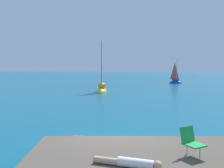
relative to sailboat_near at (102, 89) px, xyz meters
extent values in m
plane|color=#0F5675|center=(2.75, -18.63, -0.34)|extent=(160.00, 160.00, 0.00)
cube|color=brown|center=(6.17, -19.31, -0.34)|extent=(1.72, 1.52, 0.90)
cube|color=#584546|center=(1.69, -19.36, -0.34)|extent=(1.51, 1.18, 0.96)
ellipsoid|color=yellow|center=(0.00, 0.02, -0.34)|extent=(1.55, 3.41, 1.13)
cube|color=yellow|center=(0.00, 0.02, 0.41)|extent=(0.97, 1.53, 0.37)
cylinder|color=#B7B7BC|center=(-0.04, 0.32, 2.79)|extent=(0.12, 0.12, 5.14)
cylinder|color=#B2B2B7|center=(0.09, -0.69, 0.59)|extent=(0.37, 2.05, 0.10)
pyramid|color=#DB4C38|center=(0.03, -0.25, 2.59)|extent=(0.28, 1.64, 3.91)
ellipsoid|color=#193D99|center=(10.34, 12.86, -0.34)|extent=(2.20, 2.04, 0.77)
cube|color=#193D99|center=(10.34, 12.86, 0.17)|extent=(1.09, 1.04, 0.25)
cylinder|color=#B7B7BC|center=(10.50, 12.73, 1.79)|extent=(0.08, 0.08, 3.49)
cylinder|color=#B2B2B7|center=(9.97, 13.18, 0.29)|extent=(1.11, 0.96, 0.07)
pyramid|color=#DB4C38|center=(10.20, 12.98, 1.65)|extent=(0.88, 0.76, 2.66)
cylinder|color=white|center=(3.40, -22.39, 0.47)|extent=(0.93, 0.45, 0.24)
cylinder|color=tan|center=(2.67, -22.20, 0.44)|extent=(0.72, 0.35, 0.18)
sphere|color=tan|center=(3.93, -22.52, 0.49)|extent=(0.22, 0.22, 0.22)
cube|color=green|center=(5.02, -21.53, 0.70)|extent=(0.69, 0.70, 0.04)
cube|color=green|center=(4.88, -21.32, 0.93)|extent=(0.48, 0.39, 0.45)
cylinder|color=silver|center=(5.14, -21.71, 0.53)|extent=(0.04, 0.04, 0.35)
cylinder|color=silver|center=(4.88, -21.32, 0.53)|extent=(0.04, 0.04, 0.35)
camera|label=1|loc=(3.27, -28.62, 2.97)|focal=41.43mm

